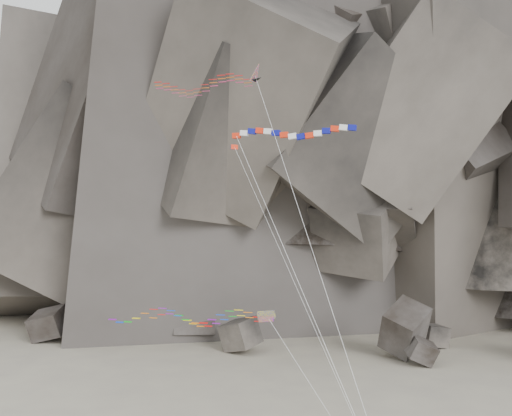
# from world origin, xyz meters

# --- Properties ---
(headland) EXTENTS (110.00, 70.00, 84.00)m
(headland) POSITION_xyz_m (0.00, 70.00, 42.00)
(headland) COLOR #5A524A
(headland) RESTS_ON ground
(boulder_field) EXTENTS (76.82, 17.93, 8.52)m
(boulder_field) POSITION_xyz_m (-5.48, 35.44, 2.17)
(boulder_field) COLOR #47423F
(boulder_field) RESTS_ON ground
(delta_kite) EXTENTS (19.45, 18.07, 28.61)m
(delta_kite) POSITION_xyz_m (-7.56, 5.01, 28.94)
(delta_kite) COLOR red
(delta_kite) RESTS_ON ground
(banner_kite) EXTENTS (11.60, 15.49, 22.91)m
(banner_kite) POSITION_xyz_m (0.65, 1.99, 24.08)
(banner_kite) COLOR red
(banner_kite) RESTS_ON ground
(parafoil_kite) EXTENTS (21.60, 13.36, 9.02)m
(parafoil_kite) POSITION_xyz_m (-7.84, 0.47, 10.12)
(parafoil_kite) COLOR yellow
(parafoil_kite) RESTS_ON ground
(pennant_kite) EXTENTS (11.12, 12.17, 21.22)m
(pennant_kite) POSITION_xyz_m (-0.81, -3.47, 17.61)
(pennant_kite) COLOR red
(pennant_kite) RESTS_ON ground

